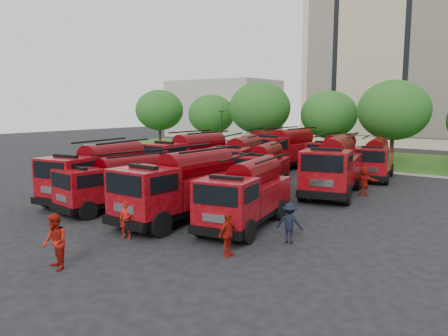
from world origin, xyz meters
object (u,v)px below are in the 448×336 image
(fire_truck_9, at_px, (285,149))
(firefighter_5, at_px, (363,196))
(fire_truck_3, at_px, (246,194))
(fire_truck_11, at_px, (375,159))
(firefighter_2, at_px, (228,256))
(fire_truck_1, at_px, (115,183))
(firefighter_3, at_px, (289,243))
(firefighter_0, at_px, (127,238))
(fire_truck_4, at_px, (189,157))
(firefighter_1, at_px, (57,269))
(fire_truck_10, at_px, (335,153))
(fire_truck_7, at_px, (333,166))
(fire_truck_8, at_px, (260,147))
(fire_truck_2, at_px, (182,186))
(firefighter_4, at_px, (182,195))
(fire_truck_0, at_px, (99,172))
(fire_truck_5, at_px, (240,161))
(fire_truck_6, at_px, (262,168))

(fire_truck_9, xyz_separation_m, firefighter_5, (9.62, -7.12, -1.79))
(fire_truck_3, bearing_deg, fire_truck_11, 76.88)
(fire_truck_3, bearing_deg, fire_truck_9, 102.02)
(firefighter_2, bearing_deg, fire_truck_1, 77.64)
(fire_truck_1, relative_size, firefighter_3, 3.88)
(fire_truck_3, bearing_deg, firefighter_5, 67.29)
(firefighter_3, bearing_deg, firefighter_0, 12.79)
(fire_truck_4, xyz_separation_m, firefighter_1, (8.49, -16.62, -1.78))
(fire_truck_10, height_order, firefighter_5, fire_truck_10)
(fire_truck_9, bearing_deg, firefighter_2, -62.32)
(fire_truck_7, distance_m, fire_truck_8, 14.81)
(fire_truck_7, height_order, firefighter_5, fire_truck_7)
(firefighter_5, bearing_deg, fire_truck_4, 19.29)
(fire_truck_2, height_order, firefighter_4, fire_truck_2)
(fire_truck_10, distance_m, fire_truck_11, 4.33)
(firefighter_0, height_order, firefighter_2, firefighter_2)
(fire_truck_0, bearing_deg, fire_truck_4, 84.54)
(fire_truck_1, distance_m, firefighter_4, 5.23)
(fire_truck_5, height_order, firefighter_3, fire_truck_5)
(fire_truck_4, xyz_separation_m, firefighter_0, (7.69, -12.77, -1.78))
(fire_truck_1, height_order, fire_truck_4, fire_truck_4)
(fire_truck_6, height_order, fire_truck_7, fire_truck_7)
(firefighter_4, bearing_deg, fire_truck_10, -68.57)
(firefighter_0, relative_size, firefighter_3, 0.97)
(firefighter_1, xyz_separation_m, firefighter_5, (4.23, 18.87, 0.00))
(firefighter_5, bearing_deg, fire_truck_8, -23.98)
(fire_truck_2, height_order, fire_truck_3, fire_truck_2)
(fire_truck_5, distance_m, firefighter_2, 15.13)
(firefighter_0, distance_m, firefighter_3, 6.94)
(fire_truck_1, height_order, fire_truck_10, fire_truck_10)
(fire_truck_1, height_order, firefighter_5, fire_truck_1)
(fire_truck_10, xyz_separation_m, firefighter_0, (0.51, -23.53, -1.58))
(fire_truck_3, xyz_separation_m, fire_truck_7, (0.25, 9.54, 0.28))
(fire_truck_6, xyz_separation_m, fire_truck_8, (-7.26, 11.28, 0.08))
(fire_truck_6, xyz_separation_m, firefighter_4, (-3.46, -4.12, -1.57))
(fire_truck_11, bearing_deg, firefighter_3, -94.56)
(fire_truck_8, bearing_deg, fire_truck_9, -33.86)
(fire_truck_11, xyz_separation_m, firefighter_3, (2.40, -18.15, -1.55))
(fire_truck_11, xyz_separation_m, firefighter_1, (-2.67, -25.70, -1.55))
(firefighter_0, xyz_separation_m, firefighter_1, (0.80, -3.85, 0.00))
(fire_truck_9, distance_m, firefighter_4, 13.97)
(firefighter_0, bearing_deg, firefighter_4, 92.45)
(fire_truck_4, height_order, fire_truck_10, fire_truck_4)
(fire_truck_8, xyz_separation_m, firefighter_0, (8.18, -23.68, -1.64))
(fire_truck_8, distance_m, firefighter_5, 15.89)
(fire_truck_7, relative_size, firefighter_0, 5.14)
(firefighter_1, bearing_deg, fire_truck_4, 134.29)
(fire_truck_4, xyz_separation_m, fire_truck_9, (3.10, 9.36, 0.01))
(fire_truck_6, height_order, fire_truck_8, fire_truck_8)
(fire_truck_5, bearing_deg, fire_truck_0, -128.49)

